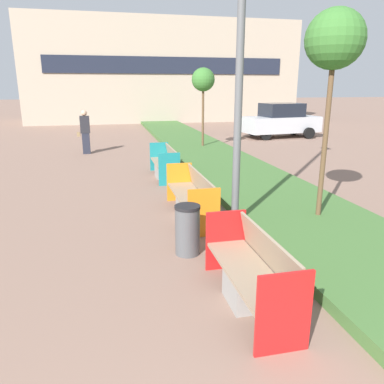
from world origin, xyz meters
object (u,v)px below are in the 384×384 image
bench_red_frame (251,277)px  bench_teal_frame (165,166)px  parked_car_distant (281,121)px  litter_bin (188,230)px  bench_orange_frame (192,199)px  sapling_tree_far (203,81)px  sapling_tree_near (335,42)px  pedestrian_walking (85,132)px

bench_red_frame → bench_teal_frame: 7.24m
bench_teal_frame → parked_car_distant: size_ratio=0.48×
bench_teal_frame → litter_bin: 5.62m
bench_red_frame → parked_car_distant: 17.11m
bench_red_frame → bench_teal_frame: bearing=90.0°
bench_orange_frame → parked_car_distant: (7.72, 11.75, 0.53)m
bench_orange_frame → sapling_tree_far: bearing=74.1°
sapling_tree_near → parked_car_distant: size_ratio=0.94×
bench_red_frame → bench_orange_frame: 3.50m
bench_red_frame → bench_teal_frame: size_ratio=0.95×
bench_orange_frame → bench_teal_frame: 3.74m
bench_orange_frame → sapling_tree_near: bearing=-22.2°
sapling_tree_near → bench_red_frame: bearing=-134.6°
bench_red_frame → litter_bin: bench_red_frame is taller
parked_car_distant → bench_orange_frame: bearing=-130.4°
bench_red_frame → parked_car_distant: size_ratio=0.46×
bench_orange_frame → pedestrian_walking: 9.07m
bench_orange_frame → litter_bin: size_ratio=2.88×
bench_orange_frame → litter_bin: (-0.50, -1.86, 0.05)m
bench_red_frame → pedestrian_walking: pedestrian_walking is taller
sapling_tree_far → parked_car_distant: bearing=30.7°
bench_red_frame → sapling_tree_far: bearing=78.5°
parked_car_distant → pedestrian_walking: bearing=-170.4°
bench_red_frame → sapling_tree_far: sapling_tree_far is taller
bench_teal_frame → sapling_tree_far: sapling_tree_far is taller
bench_red_frame → pedestrian_walking: bearing=102.0°
bench_orange_frame → parked_car_distant: size_ratio=0.56×
bench_orange_frame → pedestrian_walking: size_ratio=1.36×
bench_orange_frame → pedestrian_walking: pedestrian_walking is taller
bench_orange_frame → sapling_tree_near: (2.46, -1.00, 3.15)m
litter_bin → parked_car_distant: (8.22, 13.61, 0.48)m
bench_orange_frame → sapling_tree_far: (2.46, 8.63, 2.60)m
sapling_tree_near → sapling_tree_far: size_ratio=1.17×
bench_red_frame → parked_car_distant: (7.73, 15.25, 0.55)m
parked_car_distant → litter_bin: bearing=-128.2°
bench_teal_frame → parked_car_distant: (7.72, 8.01, 0.54)m
sapling_tree_far → bench_red_frame: bearing=-101.5°
bench_teal_frame → sapling_tree_near: bearing=-62.5°
bench_red_frame → sapling_tree_near: 4.72m
bench_red_frame → bench_orange_frame: (0.01, 3.50, 0.01)m
bench_orange_frame → bench_teal_frame: (-0.00, 3.74, -0.01)m
sapling_tree_far → sapling_tree_near: bearing=-90.0°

